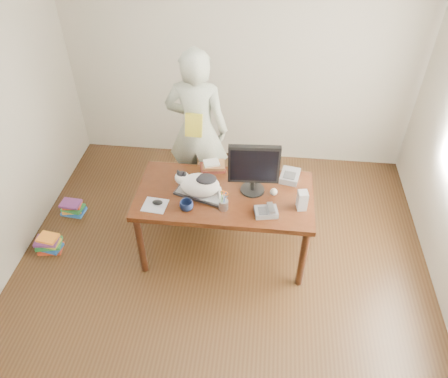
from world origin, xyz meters
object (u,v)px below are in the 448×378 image
pen_cup (224,204)px  calculator (290,176)px  mouse (158,202)px  book_pile_b (73,208)px  book_stack (213,166)px  desk (225,200)px  book_pile_a (49,244)px  keyboard (200,194)px  phone (267,211)px  coffee_mug (186,206)px  speaker (302,200)px  baseball (274,192)px  cat (198,184)px  monitor (254,167)px  person (197,130)px

pen_cup → calculator: bearing=39.8°
mouse → calculator: calculator is taller
calculator → book_pile_b: size_ratio=0.95×
book_pile_b → book_stack: bearing=-0.2°
desk → calculator: calculator is taller
pen_cup → book_pile_a: bearing=-179.9°
calculator → book_pile_a: size_ratio=0.91×
mouse → book_pile_a: bearing=-174.8°
mouse → keyboard: bearing=28.9°
phone → book_pile_a: bearing=168.3°
keyboard → coffee_mug: (-0.09, -0.20, 0.03)m
speaker → baseball: bearing=139.1°
mouse → book_pile_b: size_ratio=0.38×
book_pile_a → book_pile_b: size_ratio=1.05×
baseball → book_stack: 0.67m
cat → pen_cup: cat is taller
monitor → speaker: (0.44, -0.17, -0.19)m
cat → monitor: monitor is taller
phone → baseball: (0.05, 0.26, 0.00)m
coffee_mug → phone: bearing=1.8°
keyboard → monitor: 0.55m
monitor → coffee_mug: (-0.55, -0.30, -0.24)m
book_pile_b → book_pile_a: bearing=-93.1°
pen_cup → mouse: bearing=-179.4°
keyboard → book_pile_a: (-1.54, -0.15, -0.68)m
cat → calculator: 0.88m
keyboard → person: person is taller
mouse → speaker: (1.25, 0.09, 0.07)m
pen_cup → mouse: pen_cup is taller
mouse → coffee_mug: (0.27, -0.04, 0.02)m
coffee_mug → phone: (0.69, 0.02, -0.02)m
keyboard → pen_cup: pen_cup is taller
monitor → pen_cup: (-0.24, -0.25, -0.23)m
mouse → book_pile_b: (-1.15, 0.55, -0.70)m
baseball → book_pile_a: (-2.19, -0.24, -0.70)m
person → cat: bearing=102.8°
keyboard → person: bearing=117.8°
cat → pen_cup: 0.29m
desk → mouse: mouse is taller
desk → book_pile_a: desk is taller
desk → book_pile_b: desk is taller
book_stack → phone: bearing=-58.8°
cat → book_pile_b: cat is taller
monitor → baseball: bearing=-9.4°
book_pile_b → baseball: bearing=-8.3°
speaker → coffee_mug: bearing=177.8°
phone → speaker: size_ratio=1.20×
book_stack → calculator: 0.74m
coffee_mug → baseball: size_ratio=1.73×
speaker → book_pile_a: speaker is taller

